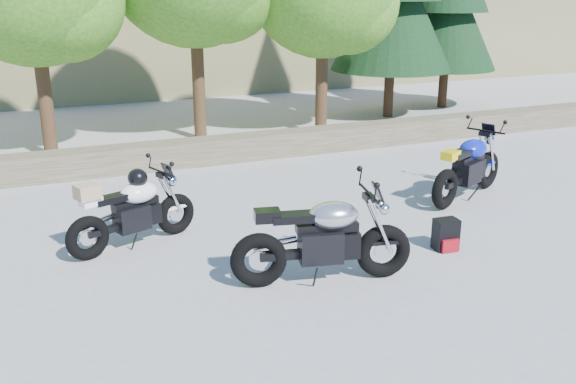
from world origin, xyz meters
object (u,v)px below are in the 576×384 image
Objects in this scene: white_bike at (132,210)px; blue_bike at (468,168)px; backpack at (446,235)px; silver_bike at (324,240)px.

blue_bike is at bearing -20.44° from white_bike.
white_bike reaches higher than backpack.
backpack is (1.96, 0.24, -0.33)m from silver_bike.
white_bike is 5.51m from blue_bike.
silver_bike is at bearing -66.17° from white_bike.
white_bike is 4.25m from backpack.
blue_bike is 2.38m from backpack.
silver_bike is at bearing -176.81° from blue_bike.
white_bike is at bearing 146.30° from silver_bike.
silver_bike reaches higher than white_bike.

